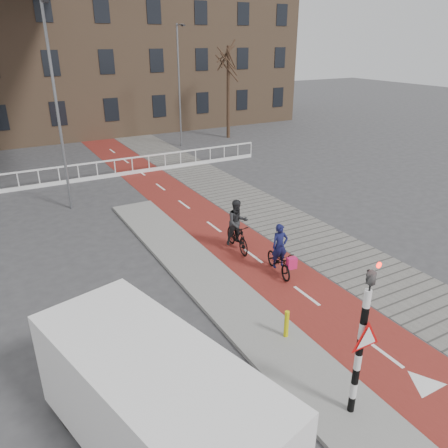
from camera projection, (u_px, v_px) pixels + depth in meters
ground at (310, 350)px, 10.93m from camera, size 120.00×120.00×0.00m
bike_lane at (193, 211)px, 19.63m from camera, size 2.50×60.00×0.01m
sidewalk at (246, 201)px, 20.89m from camera, size 3.00×60.00×0.01m
curb_island at (212, 283)px, 13.81m from camera, size 1.80×16.00×0.12m
traffic_signal at (362, 337)px, 8.26m from camera, size 0.80×0.80×3.68m
bollard at (286, 324)px, 11.10m from camera, size 0.12×0.12×0.74m
cyclist_near at (279, 257)px, 14.25m from camera, size 0.85×1.71×1.74m
cyclist_far at (237, 230)px, 15.77m from camera, size 0.89×1.84×1.93m
van at (156, 406)px, 7.73m from camera, size 3.36×5.61×2.26m
railing at (19, 185)px, 22.23m from camera, size 28.00×0.10×0.99m
townhouse_row at (7, 29)px, 32.23m from camera, size 46.00×10.00×15.90m
tree_right at (228, 93)px, 32.92m from camera, size 0.26×0.26×6.70m
streetlight_near at (58, 113)px, 18.31m from camera, size 0.12×0.12×8.58m
streetlight_right at (179, 88)px, 30.05m from camera, size 0.12×0.12×8.08m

